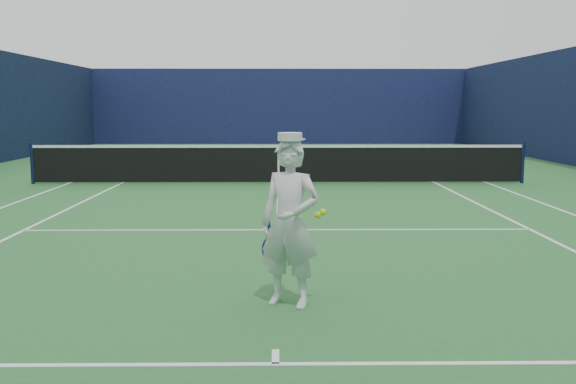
{
  "coord_description": "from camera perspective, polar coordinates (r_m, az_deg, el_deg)",
  "views": [
    {
      "loc": [
        0.04,
        -16.64,
        1.99
      ],
      "look_at": [
        0.14,
        -8.87,
        0.95
      ],
      "focal_mm": 40.0,
      "sensor_mm": 36.0,
      "label": 1
    }
  ],
  "objects": [
    {
      "name": "tennis_player",
      "position": [
        6.38,
        0.16,
        -2.72
      ],
      "size": [
        0.72,
        0.71,
        1.74
      ],
      "rotation": [
        0.0,
        0.0,
        -0.43
      ],
      "color": "white",
      "rests_on": "ground"
    },
    {
      "name": "tennis_net",
      "position": [
        16.71,
        -0.85,
        2.66
      ],
      "size": [
        12.88,
        0.09,
        1.07
      ],
      "color": "#141E4C",
      "rests_on": "ground"
    },
    {
      "name": "court_markings",
      "position": [
        16.76,
        -0.85,
        0.78
      ],
      "size": [
        11.03,
        23.83,
        0.01
      ],
      "color": "white",
      "rests_on": "ground"
    },
    {
      "name": "ground",
      "position": [
        16.76,
        -0.85,
        0.77
      ],
      "size": [
        80.0,
        80.0,
        0.0
      ],
      "primitive_type": "plane",
      "color": "#25622B",
      "rests_on": "ground"
    },
    {
      "name": "windscreen_fence",
      "position": [
        16.64,
        -0.86,
        7.62
      ],
      "size": [
        20.12,
        36.12,
        4.0
      ],
      "color": "#10163D",
      "rests_on": "ground"
    }
  ]
}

